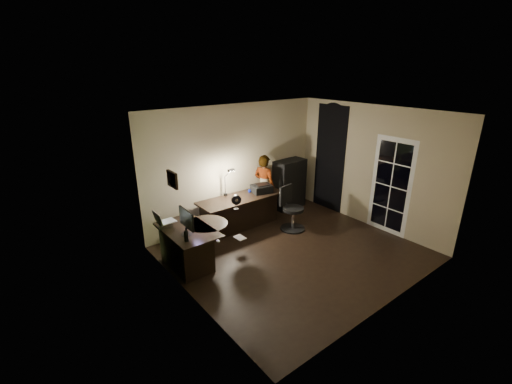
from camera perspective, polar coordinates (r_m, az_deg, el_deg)
floor at (r=6.89m, az=6.47°, el=-10.02°), size 4.50×4.00×0.01m
ceiling at (r=6.00m, az=7.52°, el=12.93°), size 4.50×4.00×0.01m
wall_back at (r=7.79m, az=-3.47°, el=4.58°), size 4.50×0.01×2.70m
wall_front at (r=5.21m, az=22.67°, el=-5.26°), size 4.50×0.01×2.70m
wall_left at (r=5.08m, az=-11.52°, el=-4.64°), size 0.01×4.00×2.70m
wall_right at (r=8.00m, az=18.56°, el=3.98°), size 0.01×4.00×2.70m
green_wall_overlay at (r=5.09m, az=-11.37°, el=-4.60°), size 0.00×4.00×2.70m
arched_doorway at (r=8.66m, az=12.20°, el=5.44°), size 0.01×0.90×2.60m
french_door at (r=7.80m, az=21.55°, el=0.88°), size 0.02×0.92×2.10m
framed_picture at (r=5.30m, az=-13.78°, el=2.04°), size 0.04×0.30×0.25m
desk_left at (r=6.40m, az=-11.12°, el=-9.01°), size 0.78×1.26×0.73m
desk_right at (r=7.67m, az=-2.41°, el=-3.43°), size 1.99×0.71×0.74m
cabinet at (r=8.74m, az=5.56°, el=1.33°), size 0.86×0.47×1.25m
laptop_stand at (r=6.40m, az=-14.84°, el=-5.30°), size 0.28×0.25×0.10m
laptop at (r=6.34m, az=-14.78°, el=-3.93°), size 0.34×0.32×0.23m
monitor at (r=5.99m, az=-11.59°, el=-5.57°), size 0.12×0.51×0.33m
mouse at (r=5.75m, az=-6.33°, el=-8.13°), size 0.08×0.10×0.03m
phone at (r=6.25m, az=-9.48°, el=-5.99°), size 0.09×0.14×0.01m
pen at (r=6.03m, az=-7.80°, el=-6.91°), size 0.05×0.14×0.01m
speaker at (r=5.80m, az=-11.54°, el=-7.26°), size 0.09×0.09×0.19m
notepad at (r=5.85m, az=-2.70°, el=-7.59°), size 0.15×0.21×0.01m
desk_fan at (r=6.85m, az=-3.36°, el=-1.69°), size 0.23×0.17×0.31m
headphones at (r=7.83m, az=-0.69°, el=0.34°), size 0.19×0.09×0.09m
printer at (r=7.78m, az=0.94°, el=0.62°), size 0.49×0.42×0.19m
desk_lamp at (r=7.51m, az=-5.19°, el=1.94°), size 0.18×0.33×0.72m
office_chair at (r=7.59m, az=6.24°, el=-2.81°), size 0.63×0.63×0.98m
person at (r=8.18m, az=1.36°, el=1.05°), size 0.51×0.63×1.52m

